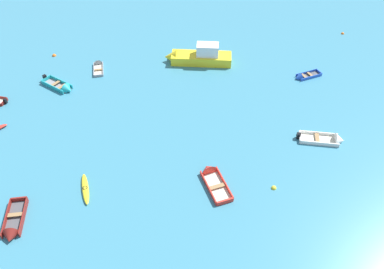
# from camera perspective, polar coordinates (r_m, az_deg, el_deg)

# --- Properties ---
(motor_launch_yellow_back_row_center) EXTENTS (7.22, 2.87, 2.45)m
(motor_launch_yellow_back_row_center) POSITION_cam_1_polar(r_m,az_deg,el_deg) (41.14, 0.75, 11.54)
(motor_launch_yellow_back_row_center) COLOR yellow
(motor_launch_yellow_back_row_center) RESTS_ON ground_plane
(rowboat_red_outer_left) EXTENTS (2.20, 3.89, 1.24)m
(rowboat_red_outer_left) POSITION_cam_1_polar(r_m,az_deg,el_deg) (28.98, 2.85, -6.08)
(rowboat_red_outer_left) COLOR beige
(rowboat_red_outer_left) RESTS_ON ground_plane
(rowboat_maroon_distant_center) EXTENTS (1.34, 3.55, 1.07)m
(rowboat_maroon_distant_center) POSITION_cam_1_polar(r_m,az_deg,el_deg) (28.66, -25.14, -12.49)
(rowboat_maroon_distant_center) COLOR #4C4C51
(rowboat_maroon_distant_center) RESTS_ON ground_plane
(rowboat_white_far_right) EXTENTS (3.91, 2.03, 1.21)m
(rowboat_white_far_right) POSITION_cam_1_polar(r_m,az_deg,el_deg) (33.68, 19.94, -0.74)
(rowboat_white_far_right) COLOR beige
(rowboat_white_far_right) RESTS_ON ground_plane
(rowboat_blue_far_back) EXTENTS (3.04, 1.77, 0.86)m
(rowboat_blue_far_back) POSITION_cam_1_polar(r_m,az_deg,el_deg) (40.50, 16.14, 8.25)
(rowboat_blue_far_back) COLOR #4C4C51
(rowboat_blue_far_back) RESTS_ON ground_plane
(rowboat_turquoise_foreground_center) EXTENTS (3.50, 3.13, 1.09)m
(rowboat_turquoise_foreground_center) POSITION_cam_1_polar(r_m,az_deg,el_deg) (39.39, -18.70, 6.66)
(rowboat_turquoise_foreground_center) COLOR gray
(rowboat_turquoise_foreground_center) RESTS_ON ground_plane
(rowboat_grey_cluster_inner) EXTENTS (1.22, 2.89, 0.88)m
(rowboat_grey_cluster_inner) POSITION_cam_1_polar(r_m,az_deg,el_deg) (41.92, -13.75, 9.97)
(rowboat_grey_cluster_inner) COLOR beige
(rowboat_grey_cluster_inner) RESTS_ON ground_plane
(kayak_yellow_near_camera) EXTENTS (1.07, 3.00, 0.28)m
(kayak_yellow_near_camera) POSITION_cam_1_polar(r_m,az_deg,el_deg) (29.19, -15.58, -7.78)
(kayak_yellow_near_camera) COLOR yellow
(kayak_yellow_near_camera) RESTS_ON ground_plane
(mooring_buoy_midfield) EXTENTS (0.39, 0.39, 0.39)m
(mooring_buoy_midfield) POSITION_cam_1_polar(r_m,az_deg,el_deg) (28.98, 12.07, -7.81)
(mooring_buoy_midfield) COLOR yellow
(mooring_buoy_midfield) RESTS_ON ground_plane
(mooring_buoy_trailing) EXTENTS (0.44, 0.44, 0.44)m
(mooring_buoy_trailing) POSITION_cam_1_polar(r_m,az_deg,el_deg) (45.18, -19.81, 10.95)
(mooring_buoy_trailing) COLOR orange
(mooring_buoy_trailing) RESTS_ON ground_plane
(mooring_buoy_between_boats_right) EXTENTS (0.37, 0.37, 0.37)m
(mooring_buoy_between_boats_right) POSITION_cam_1_polar(r_m,az_deg,el_deg) (50.25, 21.50, 13.77)
(mooring_buoy_between_boats_right) COLOR orange
(mooring_buoy_between_boats_right) RESTS_ON ground_plane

